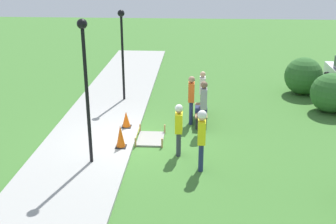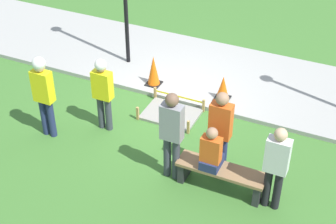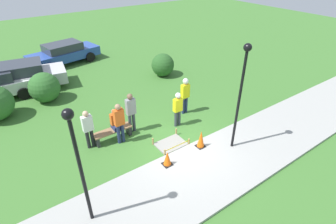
% 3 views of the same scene
% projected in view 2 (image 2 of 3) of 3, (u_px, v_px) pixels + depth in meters
% --- Properties ---
extents(ground_plane, '(60.00, 60.00, 0.00)m').
position_uv_depth(ground_plane, '(171.00, 102.00, 11.77)').
color(ground_plane, '#3D702D').
extents(sidewalk, '(28.00, 3.01, 0.10)m').
position_uv_depth(sidewalk, '(196.00, 69.00, 12.86)').
color(sidewalk, '#9E9E99').
rests_on(sidewalk, ground_plane).
extents(wet_concrete_patch, '(1.24, 0.92, 0.32)m').
position_uv_depth(wet_concrete_patch, '(171.00, 114.00, 11.31)').
color(wet_concrete_patch, gray).
rests_on(wet_concrete_patch, ground_plane).
extents(traffic_cone_near_patch, '(0.34, 0.34, 0.58)m').
position_uv_depth(traffic_cone_near_patch, '(223.00, 88.00, 11.53)').
color(traffic_cone_near_patch, black).
rests_on(traffic_cone_near_patch, sidewalk).
extents(traffic_cone_far_patch, '(0.34, 0.34, 0.74)m').
position_uv_depth(traffic_cone_far_patch, '(154.00, 71.00, 11.99)').
color(traffic_cone_far_patch, black).
rests_on(traffic_cone_far_patch, sidewalk).
extents(park_bench, '(1.63, 0.44, 0.48)m').
position_uv_depth(park_bench, '(221.00, 174.00, 9.27)').
color(park_bench, '#2D2D33').
rests_on(park_bench, ground_plane).
extents(person_seated_on_bench, '(0.36, 0.44, 0.89)m').
position_uv_depth(person_seated_on_bench, '(211.00, 152.00, 9.01)').
color(person_seated_on_bench, navy).
rests_on(person_seated_on_bench, park_bench).
extents(worker_supervisor, '(0.40, 0.24, 1.66)m').
position_uv_depth(worker_supervisor, '(103.00, 89.00, 10.40)').
color(worker_supervisor, '#383D47').
rests_on(worker_supervisor, ground_plane).
extents(worker_assistant, '(0.40, 0.27, 1.84)m').
position_uv_depth(worker_assistant, '(43.00, 90.00, 10.14)').
color(worker_assistant, navy).
rests_on(worker_assistant, ground_plane).
extents(bystander_in_orange_shirt, '(0.40, 0.24, 1.81)m').
position_uv_depth(bystander_in_orange_shirt, '(220.00, 129.00, 9.20)').
color(bystander_in_orange_shirt, navy).
rests_on(bystander_in_orange_shirt, ground_plane).
extents(bystander_in_gray_shirt, '(0.40, 0.22, 1.70)m').
position_uv_depth(bystander_in_gray_shirt, '(276.00, 164.00, 8.55)').
color(bystander_in_gray_shirt, black).
rests_on(bystander_in_gray_shirt, ground_plane).
extents(bystander_in_white_shirt, '(0.40, 0.24, 1.85)m').
position_uv_depth(bystander_in_white_shirt, '(172.00, 131.00, 9.13)').
color(bystander_in_white_shirt, '#383D47').
rests_on(bystander_in_white_shirt, ground_plane).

